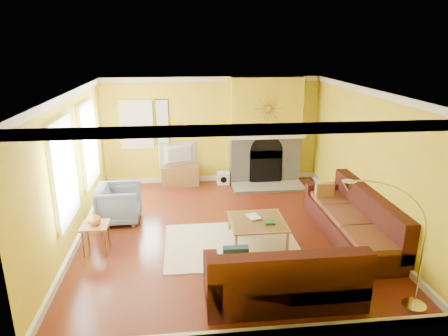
{
  "coord_description": "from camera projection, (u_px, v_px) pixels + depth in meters",
  "views": [
    {
      "loc": [
        -0.78,
        -7.02,
        3.52
      ],
      "look_at": [
        0.03,
        0.4,
        1.15
      ],
      "focal_mm": 32.0,
      "sensor_mm": 36.0,
      "label": 1
    }
  ],
  "objects": [
    {
      "name": "ceiling",
      "position": [
        225.0,
        90.0,
        6.97
      ],
      "size": [
        5.5,
        6.0,
        0.02
      ],
      "primitive_type": "cube",
      "color": "white",
      "rests_on": "ground"
    },
    {
      "name": "media_console",
      "position": [
        180.0,
        175.0,
        10.21
      ],
      "size": [
        0.94,
        0.42,
        0.52
      ],
      "primitive_type": "cube",
      "color": "olive",
      "rests_on": "floor"
    },
    {
      "name": "rug",
      "position": [
        231.0,
        244.0,
        7.26
      ],
      "size": [
        2.4,
        1.8,
        0.02
      ],
      "primitive_type": "cube",
      "color": "beige",
      "rests_on": "floor"
    },
    {
      "name": "side_table",
      "position": [
        96.0,
        238.0,
        6.96
      ],
      "size": [
        0.46,
        0.46,
        0.51
      ],
      "primitive_type": null,
      "color": "olive",
      "rests_on": "floor"
    },
    {
      "name": "window_left_far",
      "position": [
        63.0,
        172.0,
        6.49
      ],
      "size": [
        0.06,
        1.22,
        1.72
      ],
      "primitive_type": "cube",
      "color": "white",
      "rests_on": "wall_left"
    },
    {
      "name": "wall_front",
      "position": [
        254.0,
        242.0,
        4.53
      ],
      "size": [
        5.5,
        0.02,
        2.7
      ],
      "primitive_type": "cube",
      "color": "yellow",
      "rests_on": "ground"
    },
    {
      "name": "floor",
      "position": [
        225.0,
        231.0,
        7.8
      ],
      "size": [
        5.5,
        6.0,
        0.02
      ],
      "primitive_type": "cube",
      "color": "maroon",
      "rests_on": "ground"
    },
    {
      "name": "tv",
      "position": [
        180.0,
        155.0,
        10.04
      ],
      "size": [
        0.99,
        0.47,
        0.58
      ],
      "primitive_type": "imported",
      "rotation": [
        0.0,
        0.0,
        3.49
      ],
      "color": "black",
      "rests_on": "media_console"
    },
    {
      "name": "wall_right",
      "position": [
        367.0,
        160.0,
        7.67
      ],
      "size": [
        0.02,
        6.0,
        2.7
      ],
      "primitive_type": "cube",
      "color": "yellow",
      "rests_on": "ground"
    },
    {
      "name": "coffee_table",
      "position": [
        257.0,
        230.0,
        7.36
      ],
      "size": [
        1.01,
        1.01,
        0.4
      ],
      "primitive_type": null,
      "color": "white",
      "rests_on": "floor"
    },
    {
      "name": "arc_lamp",
      "position": [
        387.0,
        249.0,
        5.19
      ],
      "size": [
        1.23,
        0.36,
        1.9
      ],
      "primitive_type": null,
      "color": "silver",
      "rests_on": "floor"
    },
    {
      "name": "subwoofer",
      "position": [
        223.0,
        178.0,
        10.34
      ],
      "size": [
        0.31,
        0.31,
        0.31
      ],
      "primitive_type": "cube",
      "color": "white",
      "rests_on": "floor"
    },
    {
      "name": "mantel",
      "position": [
        267.0,
        137.0,
        9.98
      ],
      "size": [
        1.92,
        0.22,
        0.08
      ],
      "primitive_type": "cube",
      "color": "white",
      "rests_on": "fireplace"
    },
    {
      "name": "fireplace",
      "position": [
        265.0,
        131.0,
        10.18
      ],
      "size": [
        1.8,
        0.4,
        2.7
      ],
      "primitive_type": null,
      "color": "#A09D97",
      "rests_on": "floor"
    },
    {
      "name": "wall_back",
      "position": [
        212.0,
        130.0,
        10.24
      ],
      "size": [
        5.5,
        0.02,
        2.7
      ],
      "primitive_type": "cube",
      "color": "yellow",
      "rests_on": "ground"
    },
    {
      "name": "window_back",
      "position": [
        136.0,
        125.0,
        9.94
      ],
      "size": [
        0.82,
        0.06,
        1.22
      ],
      "primitive_type": "cube",
      "color": "white",
      "rests_on": "wall_back"
    },
    {
      "name": "hearth",
      "position": [
        268.0,
        187.0,
        10.06
      ],
      "size": [
        1.8,
        0.7,
        0.06
      ],
      "primitive_type": "cube",
      "color": "#A09D97",
      "rests_on": "floor"
    },
    {
      "name": "armchair",
      "position": [
        119.0,
        204.0,
        8.08
      ],
      "size": [
        0.85,
        0.82,
        0.77
      ],
      "primitive_type": "imported",
      "rotation": [
        0.0,
        0.0,
        1.57
      ],
      "color": "slate",
      "rests_on": "floor"
    },
    {
      "name": "baseboard",
      "position": [
        225.0,
        228.0,
        7.78
      ],
      "size": [
        5.5,
        6.0,
        0.12
      ],
      "primitive_type": null,
      "color": "white",
      "rests_on": "floor"
    },
    {
      "name": "sectional_sofa",
      "position": [
        295.0,
        227.0,
        6.9
      ],
      "size": [
        3.27,
        3.57,
        0.9
      ],
      "primitive_type": null,
      "color": "#401814",
      "rests_on": "floor"
    },
    {
      "name": "window_left_near",
      "position": [
        88.0,
        144.0,
        8.29
      ],
      "size": [
        0.06,
        1.22,
        1.72
      ],
      "primitive_type": "cube",
      "color": "white",
      "rests_on": "wall_left"
    },
    {
      "name": "wall_left",
      "position": [
        71.0,
        169.0,
        7.1
      ],
      "size": [
        0.02,
        6.0,
        2.7
      ],
      "primitive_type": "cube",
      "color": "yellow",
      "rests_on": "ground"
    },
    {
      "name": "sunburst",
      "position": [
        268.0,
        109.0,
        9.78
      ],
      "size": [
        0.7,
        0.04,
        0.7
      ],
      "primitive_type": null,
      "color": "olive",
      "rests_on": "fireplace"
    },
    {
      "name": "book",
      "position": [
        248.0,
        218.0,
        7.38
      ],
      "size": [
        0.28,
        0.33,
        0.03
      ],
      "primitive_type": "imported",
      "rotation": [
        0.0,
        0.0,
        0.26
      ],
      "color": "white",
      "rests_on": "coffee_table"
    },
    {
      "name": "vase",
      "position": [
        94.0,
        218.0,
        6.85
      ],
      "size": [
        0.23,
        0.23,
        0.24
      ],
      "primitive_type": "imported",
      "color": "orange",
      "rests_on": "side_table"
    },
    {
      "name": "crown_molding",
      "position": [
        225.0,
        94.0,
        7.0
      ],
      "size": [
        5.5,
        6.0,
        0.12
      ],
      "primitive_type": null,
      "color": "white",
      "rests_on": "ceiling"
    },
    {
      "name": "wall_art",
      "position": [
        162.0,
        122.0,
        10.0
      ],
      "size": [
        0.34,
        0.04,
        1.14
      ],
      "primitive_type": "cube",
      "color": "white",
      "rests_on": "wall_back"
    }
  ]
}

